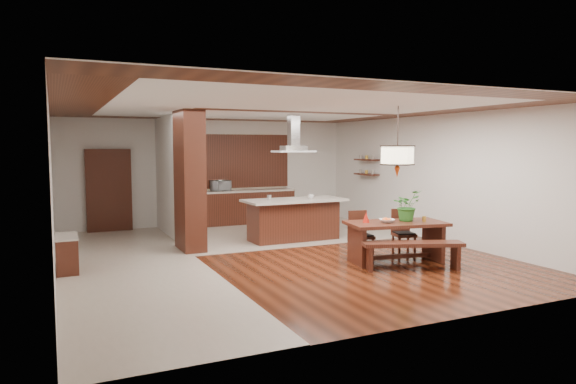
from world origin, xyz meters
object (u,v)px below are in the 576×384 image
hallway_console (67,254)px  dining_table (396,232)px  range_hood (294,133)px  pendant_lantern (398,142)px  kitchen_island (294,219)px  dining_chair_right (404,232)px  fruit_bowl (387,221)px  foliage_plant (407,206)px  dining_bench (413,256)px  island_cup (311,196)px  dining_chair_left (362,234)px  microwave (221,186)px

hallway_console → dining_table: bearing=-17.1°
hallway_console → range_hood: range_hood is taller
pendant_lantern → kitchen_island: size_ratio=0.56×
pendant_lantern → hallway_console: bearing=162.9°
dining_chair_right → range_hood: size_ratio=1.01×
fruit_bowl → foliage_plant: bearing=4.7°
dining_bench → foliage_plant: bearing=61.2°
range_hood → island_cup: (0.39, -0.11, -1.45)m
hallway_console → dining_table: dining_table is taller
dining_chair_left → kitchen_island: (-0.44, 2.19, 0.04)m
dining_table → kitchen_island: (-0.79, 2.82, -0.06)m
dining_table → dining_chair_left: 0.72m
dining_chair_right → pendant_lantern: 1.93m
dining_chair_right → microwave: bearing=126.3°
range_hood → foliage_plant: bearing=-69.6°
range_hood → pendant_lantern: bearing=-74.4°
dining_table → dining_chair_right: dining_chair_right is taller
dining_bench → range_hood: (-0.67, 3.47, 2.22)m
dining_table → kitchen_island: kitchen_island is taller
hallway_console → kitchen_island: (4.84, 1.09, 0.18)m
dining_table → kitchen_island: size_ratio=0.83×
island_cup → fruit_bowl: bearing=-86.3°
dining_chair_left → pendant_lantern: 1.93m
dining_chair_right → island_cup: (-0.94, 2.25, 0.56)m
hallway_console → pendant_lantern: bearing=-17.1°
foliage_plant → range_hood: bearing=110.4°
foliage_plant → microwave: 6.01m
dining_chair_left → range_hood: range_hood is taller
dining_table → microwave: (-1.63, 5.73, 0.54)m
dining_table → pendant_lantern: (-0.00, 0.00, 1.69)m
hallway_console → range_hood: (4.84, 1.09, 2.15)m
kitchen_island → microwave: size_ratio=4.56×
hallway_console → dining_chair_left: bearing=-11.8°
range_hood → dining_chair_right: bearing=-60.6°
dining_bench → dining_chair_right: bearing=59.4°
foliage_plant → microwave: bearing=108.3°
dining_chair_right → foliage_plant: foliage_plant is taller
kitchen_island → island_cup: bearing=-16.8°
dining_chair_left → dining_chair_right: (0.89, -0.16, 0.00)m
pendant_lantern → kitchen_island: 3.41m
dining_chair_left → kitchen_island: size_ratio=0.38×
dining_table → dining_bench: (-0.11, -0.65, -0.31)m
hallway_console → range_hood: bearing=12.7°
range_hood → island_cup: bearing=-16.0°
pendant_lantern → island_cup: 3.01m
hallway_console → pendant_lantern: (5.63, -1.73, 1.93)m
microwave → range_hood: bearing=-73.7°
dining_table → pendant_lantern: bearing=180.0°
dining_chair_left → island_cup: island_cup is taller
fruit_bowl → range_hood: range_hood is taller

